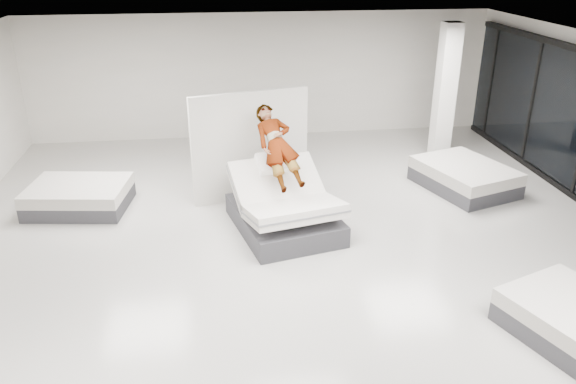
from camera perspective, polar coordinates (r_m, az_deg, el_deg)
The scene contains 8 objects.
room at distance 8.30m, azimuth 1.68°, elevation 1.62°, with size 14.00×14.04×3.20m.
hero_bed at distance 10.05m, azimuth -0.39°, elevation -1.75°, with size 2.05×2.45×1.26m.
person at distance 9.97m, azimuth -1.03°, elevation 3.59°, with size 0.64×0.42×1.75m, color slate.
remote at distance 9.82m, azimuth 0.88°, elevation 1.90°, with size 0.05×0.14×0.03m, color black.
divider_panel at distance 11.15m, azimuth -3.80°, elevation 4.69°, with size 2.40×0.11×2.18m, color silver.
flat_bed_right_far at distance 12.37m, azimuth 17.48°, elevation 1.49°, with size 1.99×2.30×0.53m.
flat_bed_left_far at distance 11.64m, azimuth -20.46°, elevation -0.43°, with size 2.00×1.61×0.50m.
column at distance 13.55m, azimuth 15.65°, elevation 9.57°, with size 0.40×0.40×3.20m, color white.
Camera 1 is at (-1.27, -7.58, 4.74)m, focal length 35.00 mm.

